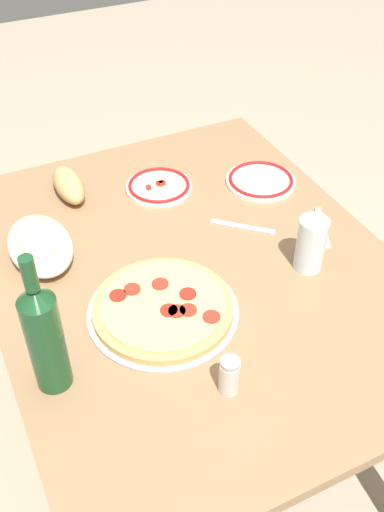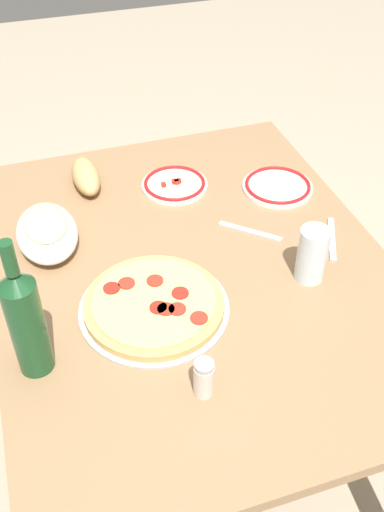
{
  "view_description": "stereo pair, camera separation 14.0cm",
  "coord_description": "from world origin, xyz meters",
  "px_view_note": "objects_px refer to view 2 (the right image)",
  "views": [
    {
      "loc": [
        -0.95,
        0.46,
        1.7
      ],
      "look_at": [
        0.0,
        0.0,
        0.78
      ],
      "focal_mm": 41.44,
      "sensor_mm": 36.0,
      "label": 1
    },
    {
      "loc": [
        -1.0,
        0.33,
        1.7
      ],
      "look_at": [
        0.0,
        0.0,
        0.78
      ],
      "focal_mm": 41.44,
      "sensor_mm": 36.0,
      "label": 2
    }
  ],
  "objects_px": {
    "dining_table": "(192,302)",
    "side_plate_near": "(278,186)",
    "pepperoni_pizza": "(154,305)",
    "water_glass": "(312,254)",
    "side_plate_far": "(175,184)",
    "baked_pasta_dish": "(47,231)",
    "spice_shaker": "(204,378)",
    "bread_loaf": "(86,176)",
    "wine_bottle": "(26,320)"
  },
  "relations": [
    {
      "from": "pepperoni_pizza",
      "to": "side_plate_near",
      "type": "distance_m",
      "value": 0.57
    },
    {
      "from": "dining_table",
      "to": "pepperoni_pizza",
      "type": "bearing_deg",
      "value": 131.95
    },
    {
      "from": "dining_table",
      "to": "side_plate_far",
      "type": "relative_size",
      "value": 6.41
    },
    {
      "from": "baked_pasta_dish",
      "to": "spice_shaker",
      "type": "xyz_separation_m",
      "value": [
        -0.55,
        -0.22,
        0.0
      ]
    },
    {
      "from": "dining_table",
      "to": "side_plate_near",
      "type": "relative_size",
      "value": 6.03
    },
    {
      "from": "dining_table",
      "to": "water_glass",
      "type": "distance_m",
      "value": 0.34
    },
    {
      "from": "side_plate_near",
      "to": "spice_shaker",
      "type": "distance_m",
      "value": 0.72
    },
    {
      "from": "baked_pasta_dish",
      "to": "water_glass",
      "type": "bearing_deg",
      "value": -119.01
    },
    {
      "from": "dining_table",
      "to": "spice_shaker",
      "type": "distance_m",
      "value": 0.4
    },
    {
      "from": "pepperoni_pizza",
      "to": "spice_shaker",
      "type": "relative_size",
      "value": 3.86
    },
    {
      "from": "pepperoni_pizza",
      "to": "water_glass",
      "type": "relative_size",
      "value": 2.44
    },
    {
      "from": "baked_pasta_dish",
      "to": "spice_shaker",
      "type": "height_order",
      "value": "spice_shaker"
    },
    {
      "from": "water_glass",
      "to": "side_plate_near",
      "type": "distance_m",
      "value": 0.37
    },
    {
      "from": "pepperoni_pizza",
      "to": "baked_pasta_dish",
      "type": "height_order",
      "value": "baked_pasta_dish"
    },
    {
      "from": "pepperoni_pizza",
      "to": "spice_shaker",
      "type": "distance_m",
      "value": 0.25
    },
    {
      "from": "dining_table",
      "to": "spice_shaker",
      "type": "relative_size",
      "value": 13.7
    },
    {
      "from": "wine_bottle",
      "to": "spice_shaker",
      "type": "distance_m",
      "value": 0.35
    },
    {
      "from": "pepperoni_pizza",
      "to": "side_plate_far",
      "type": "relative_size",
      "value": 1.8
    },
    {
      "from": "pepperoni_pizza",
      "to": "side_plate_near",
      "type": "relative_size",
      "value": 1.7
    },
    {
      "from": "bread_loaf",
      "to": "pepperoni_pizza",
      "type": "bearing_deg",
      "value": -174.21
    },
    {
      "from": "pepperoni_pizza",
      "to": "wine_bottle",
      "type": "xyz_separation_m",
      "value": [
        -0.08,
        0.27,
        0.12
      ]
    },
    {
      "from": "water_glass",
      "to": "bread_loaf",
      "type": "bearing_deg",
      "value": 38.64
    },
    {
      "from": "baked_pasta_dish",
      "to": "dining_table",
      "type": "bearing_deg",
      "value": -121.13
    },
    {
      "from": "side_plate_far",
      "to": "baked_pasta_dish",
      "type": "bearing_deg",
      "value": 110.66
    },
    {
      "from": "side_plate_far",
      "to": "bread_loaf",
      "type": "distance_m",
      "value": 0.25
    },
    {
      "from": "side_plate_far",
      "to": "spice_shaker",
      "type": "distance_m",
      "value": 0.7
    },
    {
      "from": "baked_pasta_dish",
      "to": "side_plate_far",
      "type": "bearing_deg",
      "value": -69.34
    },
    {
      "from": "side_plate_far",
      "to": "side_plate_near",
      "type": "bearing_deg",
      "value": -110.03
    },
    {
      "from": "spice_shaker",
      "to": "bread_loaf",
      "type": "bearing_deg",
      "value": 6.35
    },
    {
      "from": "baked_pasta_dish",
      "to": "wine_bottle",
      "type": "distance_m",
      "value": 0.4
    },
    {
      "from": "baked_pasta_dish",
      "to": "side_plate_near",
      "type": "height_order",
      "value": "baked_pasta_dish"
    },
    {
      "from": "dining_table",
      "to": "bread_loaf",
      "type": "height_order",
      "value": "bread_loaf"
    },
    {
      "from": "pepperoni_pizza",
      "to": "baked_pasta_dish",
      "type": "bearing_deg",
      "value": 32.19
    },
    {
      "from": "pepperoni_pizza",
      "to": "spice_shaker",
      "type": "xyz_separation_m",
      "value": [
        -0.24,
        -0.03,
        0.03
      ]
    },
    {
      "from": "water_glass",
      "to": "side_plate_near",
      "type": "xyz_separation_m",
      "value": [
        0.35,
        -0.08,
        -0.06
      ]
    },
    {
      "from": "pepperoni_pizza",
      "to": "side_plate_near",
      "type": "height_order",
      "value": "pepperoni_pizza"
    },
    {
      "from": "wine_bottle",
      "to": "pepperoni_pizza",
      "type": "bearing_deg",
      "value": -74.01
    },
    {
      "from": "baked_pasta_dish",
      "to": "side_plate_far",
      "type": "distance_m",
      "value": 0.4
    },
    {
      "from": "wine_bottle",
      "to": "side_plate_near",
      "type": "height_order",
      "value": "wine_bottle"
    },
    {
      "from": "pepperoni_pizza",
      "to": "water_glass",
      "type": "bearing_deg",
      "value": -91.54
    },
    {
      "from": "side_plate_near",
      "to": "spice_shaker",
      "type": "height_order",
      "value": "spice_shaker"
    },
    {
      "from": "spice_shaker",
      "to": "side_plate_near",
      "type": "bearing_deg",
      "value": -35.72
    },
    {
      "from": "side_plate_far",
      "to": "spice_shaker",
      "type": "xyz_separation_m",
      "value": [
        -0.69,
        0.15,
        0.03
      ]
    },
    {
      "from": "water_glass",
      "to": "side_plate_near",
      "type": "bearing_deg",
      "value": -12.83
    },
    {
      "from": "dining_table",
      "to": "spice_shaker",
      "type": "height_order",
      "value": "spice_shaker"
    },
    {
      "from": "baked_pasta_dish",
      "to": "bread_loaf",
      "type": "relative_size",
      "value": 1.35
    },
    {
      "from": "side_plate_near",
      "to": "side_plate_far",
      "type": "xyz_separation_m",
      "value": [
        0.1,
        0.27,
        0.0
      ]
    },
    {
      "from": "side_plate_far",
      "to": "bread_loaf",
      "type": "xyz_separation_m",
      "value": [
        0.08,
        0.23,
        0.02
      ]
    },
    {
      "from": "water_glass",
      "to": "dining_table",
      "type": "bearing_deg",
      "value": 63.81
    },
    {
      "from": "wine_bottle",
      "to": "water_glass",
      "type": "height_order",
      "value": "wine_bottle"
    }
  ]
}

